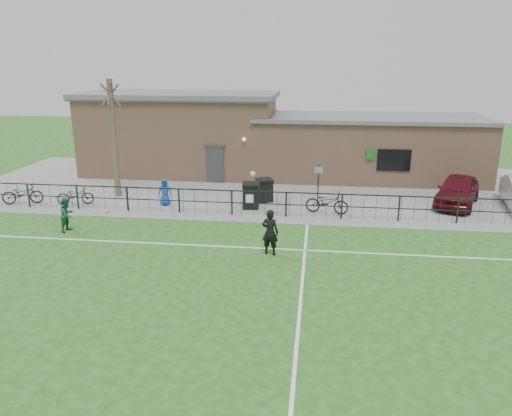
# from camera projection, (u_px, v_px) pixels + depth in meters

# --- Properties ---
(ground) EXTENTS (90.00, 90.00, 0.00)m
(ground) POSITION_uv_depth(u_px,v_px,m) (236.00, 295.00, 15.34)
(ground) COLOR #1E5118
(ground) RESTS_ON ground
(paving_strip) EXTENTS (34.00, 13.00, 0.02)m
(paving_strip) POSITION_uv_depth(u_px,v_px,m) (275.00, 187.00, 28.15)
(paving_strip) COLOR slate
(paving_strip) RESTS_ON ground
(pitch_line_touch) EXTENTS (28.00, 0.10, 0.01)m
(pitch_line_touch) POSITION_uv_depth(u_px,v_px,m) (264.00, 218.00, 22.74)
(pitch_line_touch) COLOR white
(pitch_line_touch) RESTS_ON ground
(pitch_line_mid) EXTENTS (28.00, 0.10, 0.01)m
(pitch_line_mid) POSITION_uv_depth(u_px,v_px,m) (253.00, 248.00, 19.13)
(pitch_line_mid) COLOR white
(pitch_line_mid) RESTS_ON ground
(pitch_line_perp) EXTENTS (0.10, 16.00, 0.01)m
(pitch_line_perp) POSITION_uv_depth(u_px,v_px,m) (301.00, 299.00, 15.09)
(pitch_line_perp) COLOR white
(pitch_line_perp) RESTS_ON ground
(perimeter_fence) EXTENTS (28.00, 0.10, 1.20)m
(perimeter_fence) POSITION_uv_depth(u_px,v_px,m) (264.00, 204.00, 22.76)
(perimeter_fence) COLOR black
(perimeter_fence) RESTS_ON ground
(bare_tree) EXTENTS (0.30, 0.30, 6.00)m
(bare_tree) POSITION_uv_depth(u_px,v_px,m) (114.00, 139.00, 25.40)
(bare_tree) COLOR #4D402F
(bare_tree) RESTS_ON ground
(wheelie_bin_left) EXTENTS (0.83, 0.92, 1.14)m
(wheelie_bin_left) POSITION_uv_depth(u_px,v_px,m) (251.00, 196.00, 24.04)
(wheelie_bin_left) COLOR black
(wheelie_bin_left) RESTS_ON paving_strip
(wheelie_bin_right) EXTENTS (0.96, 1.01, 1.07)m
(wheelie_bin_right) POSITION_uv_depth(u_px,v_px,m) (264.00, 191.00, 25.15)
(wheelie_bin_right) COLOR black
(wheelie_bin_right) RESTS_ON paving_strip
(sign_post) EXTENTS (0.06, 0.06, 2.00)m
(sign_post) POSITION_uv_depth(u_px,v_px,m) (318.00, 185.00, 24.37)
(sign_post) COLOR black
(sign_post) RESTS_ON paving_strip
(car_maroon) EXTENTS (3.22, 4.65, 1.47)m
(car_maroon) POSITION_uv_depth(u_px,v_px,m) (458.00, 190.00, 24.43)
(car_maroon) COLOR #4E0D17
(car_maroon) RESTS_ON paving_strip
(bicycle_a) EXTENTS (2.06, 1.24, 1.02)m
(bicycle_a) POSITION_uv_depth(u_px,v_px,m) (23.00, 194.00, 24.69)
(bicycle_a) COLOR black
(bicycle_a) RESTS_ON paving_strip
(bicycle_c) EXTENTS (1.86, 1.03, 0.93)m
(bicycle_c) POSITION_uv_depth(u_px,v_px,m) (75.00, 195.00, 24.59)
(bicycle_c) COLOR black
(bicycle_c) RESTS_ON paving_strip
(bicycle_e) EXTENTS (2.09, 1.03, 1.05)m
(bicycle_e) POSITION_uv_depth(u_px,v_px,m) (327.00, 202.00, 23.19)
(bicycle_e) COLOR black
(bicycle_e) RESTS_ON paving_strip
(spectator_child) EXTENTS (0.71, 0.52, 1.33)m
(spectator_child) POSITION_uv_depth(u_px,v_px,m) (165.00, 192.00, 24.42)
(spectator_child) COLOR #1243AB
(spectator_child) RESTS_ON paving_strip
(goalkeeper_kick) EXTENTS (1.47, 3.16, 2.51)m
(goalkeeper_kick) POSITION_uv_depth(u_px,v_px,m) (270.00, 231.00, 18.33)
(goalkeeper_kick) COLOR black
(goalkeeper_kick) RESTS_ON ground
(outfield_player) EXTENTS (0.67, 0.79, 1.41)m
(outfield_player) POSITION_uv_depth(u_px,v_px,m) (67.00, 215.00, 20.82)
(outfield_player) COLOR #19592C
(outfield_player) RESTS_ON ground
(ball_ground) EXTENTS (0.20, 0.20, 0.20)m
(ball_ground) POSITION_uv_depth(u_px,v_px,m) (107.00, 211.00, 23.39)
(ball_ground) COLOR silver
(ball_ground) RESTS_ON ground
(clubhouse) EXTENTS (24.25, 5.40, 4.96)m
(clubhouse) POSITION_uv_depth(u_px,v_px,m) (265.00, 139.00, 30.46)
(clubhouse) COLOR tan
(clubhouse) RESTS_ON ground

